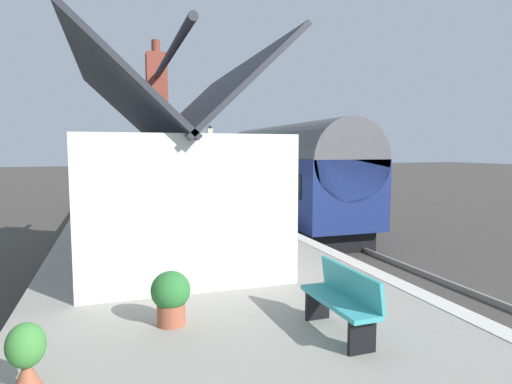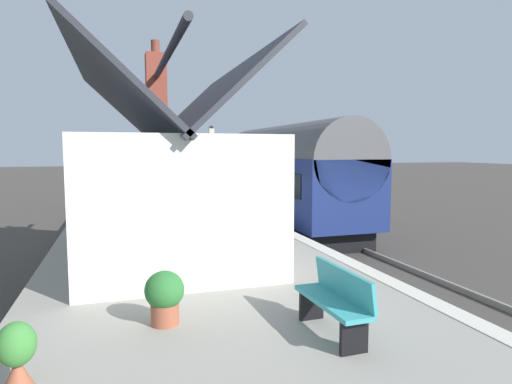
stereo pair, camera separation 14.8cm
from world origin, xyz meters
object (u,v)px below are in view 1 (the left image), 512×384
Objects in this scene: station_building at (168,188)px; bench_by_lamp at (342,299)px; bench_platform_end at (181,193)px; lamp_post_platform at (210,147)px; bench_near_building at (168,186)px; station_sign_board at (217,179)px; planter_edge_near at (171,296)px; planter_corner_building at (26,358)px; planter_by_door at (101,188)px; planter_under_sign at (112,188)px; planter_edge_far at (142,202)px; planter_bench_left at (184,184)px; train at (286,175)px.

station_building is 5.29× the size of bench_by_lamp.
bench_platform_end is at bearing -0.27° from bench_by_lamp.
station_building is 5.33× the size of bench_platform_end.
bench_by_lamp is 0.39× the size of lamp_post_platform.
station_sign_board is (-5.50, -1.37, 0.71)m from bench_near_building.
bench_platform_end is 0.89× the size of station_sign_board.
bench_platform_end is at bearing -9.02° from planter_edge_near.
planter_corner_building reaches higher than planter_by_door.
planter_edge_far is (-7.40, -1.11, 0.08)m from planter_under_sign.
planter_bench_left reaches higher than bench_by_lamp.
planter_bench_left is at bearing -98.73° from planter_by_door.
bench_near_building is 3.78m from bench_platform_end.
planter_under_sign is 6.12m from lamp_post_platform.
lamp_post_platform is at bearing -126.17° from planter_under_sign.
planter_edge_far is 3.31m from station_sign_board.
bench_by_lamp is 0.90× the size of station_sign_board.
planter_bench_left is (13.94, -2.55, -1.00)m from station_building.
bench_near_building reaches higher than planter_edge_far.
train is 14.50× the size of planter_edge_near.
planter_bench_left is 1.43× the size of planter_under_sign.
lamp_post_platform is at bearing -142.70° from bench_near_building.
planter_under_sign is (7.34, 7.03, -0.97)m from train.
planter_corner_building is 0.74× the size of planter_by_door.
planter_under_sign is at bearing 31.60° from bench_platform_end.
planter_bench_left is 4.51m from planter_by_door.
planter_under_sign is at bearing 8.49° from bench_by_lamp.
planter_edge_near is (-13.57, 2.15, -0.06)m from bench_platform_end.
lamp_post_platform is at bearing -129.73° from planter_by_door.
planter_bench_left is at bearing -39.80° from bench_near_building.
bench_near_building is 1.95× the size of planter_corner_building.
planter_corner_building is 0.75× the size of planter_bench_left.
bench_platform_end is at bearing 130.83° from lamp_post_platform.
station_building is at bearing 169.64° from planter_bench_left.
planter_corner_building is (-0.27, 3.66, -0.10)m from bench_by_lamp.
train is at bearing -18.90° from bench_by_lamp.
planter_bench_left is (5.06, -0.94, 0.02)m from bench_platform_end.
planter_by_door is 19.36m from planter_edge_near.
planter_corner_building is (-14.86, 3.72, -0.10)m from bench_platform_end.
planter_under_sign is (19.67, -0.76, -0.01)m from planter_corner_building.
bench_near_building is at bearing 37.30° from lamp_post_platform.
station_sign_board is (7.17, -2.86, -0.31)m from station_building.
planter_bench_left is at bearing -10.36° from station_building.
bench_platform_end is 3.00m from lamp_post_platform.
bench_platform_end is 5.66m from planter_under_sign.
bench_near_building is 3.92m from planter_by_door.
planter_bench_left is at bearing -20.08° from planter_edge_far.
bench_platform_end is 1.94× the size of planter_corner_building.
station_sign_board is at bearing -165.98° from bench_near_building.
planter_by_door is 1.44× the size of planter_under_sign.
planter_under_sign is (-0.24, 3.90, -0.14)m from planter_bench_left.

